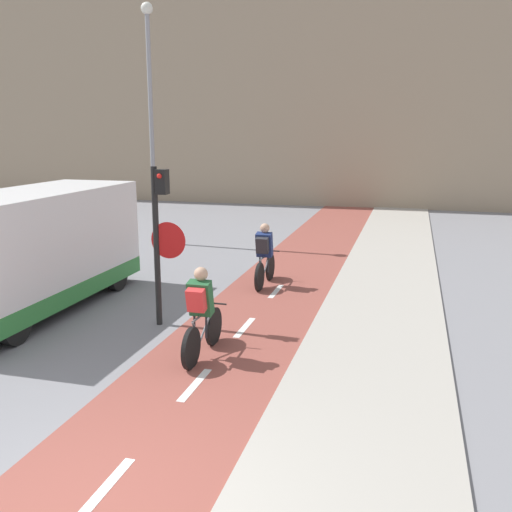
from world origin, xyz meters
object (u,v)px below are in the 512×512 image
at_px(traffic_light_pole, 160,228).
at_px(cyclist_far, 264,256).
at_px(street_lamp_far, 150,102).
at_px(van, 32,253).
at_px(cyclist_near, 201,315).

xyz_separation_m(traffic_light_pole, cyclist_far, (1.14, 3.13, -1.12)).
bearing_deg(street_lamp_far, van, -84.20).
bearing_deg(traffic_light_pole, street_lamp_far, 116.12).
height_order(traffic_light_pole, cyclist_far, traffic_light_pole).
distance_m(traffic_light_pole, van, 2.93).
distance_m(traffic_light_pole, street_lamp_far, 8.53).
relative_size(cyclist_near, cyclist_far, 1.02).
xyz_separation_m(cyclist_near, cyclist_far, (-0.11, 4.42, -0.00)).
xyz_separation_m(traffic_light_pole, cyclist_near, (1.25, -1.29, -1.12)).
bearing_deg(street_lamp_far, cyclist_far, -41.43).
bearing_deg(traffic_light_pole, cyclist_near, -45.82).
distance_m(cyclist_near, van, 4.37).
bearing_deg(van, traffic_light_pole, -2.94).
bearing_deg(cyclist_far, cyclist_near, -88.58).
xyz_separation_m(cyclist_far, van, (-3.99, -2.99, 0.47)).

